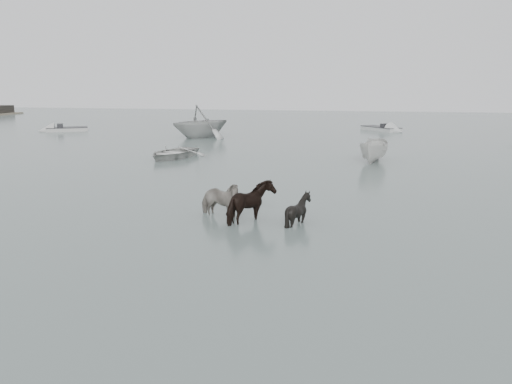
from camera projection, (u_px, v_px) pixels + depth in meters
ground at (244, 227)px, 16.31m from camera, size 140.00×140.00×0.00m
pony_pinto at (219, 196)px, 17.36m from camera, size 1.98×1.39×1.53m
pony_dark at (252, 199)px, 16.70m from camera, size 1.50×1.70×1.58m
pony_black at (298, 203)px, 16.60m from camera, size 1.57×1.50×1.35m
rowboat_lead at (173, 151)px, 31.16m from camera, size 3.95×4.82×0.87m
rowboat_trail at (201, 120)px, 42.57m from camera, size 7.13×7.27×2.90m
boat_small at (374, 149)px, 29.49m from camera, size 2.20×4.07×1.49m
skiff_outer at (67, 127)px, 48.36m from camera, size 5.31×4.04×0.75m
skiff_mid at (381, 127)px, 48.96m from camera, size 4.99×5.52×0.75m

